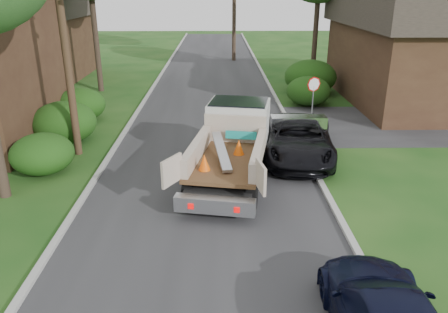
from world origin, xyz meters
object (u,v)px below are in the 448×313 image
black_pickup (299,139)px  flatbed_truck (234,138)px  house_left_far (34,37)px  house_right (428,49)px  utility_pole (63,27)px  stop_sign (313,91)px

black_pickup → flatbed_truck: bearing=-144.1°
black_pickup → house_left_far: bearing=143.1°
house_left_far → black_pickup: 24.68m
house_left_far → flatbed_truck: house_left_far is taller
house_right → black_pickup: 13.46m
utility_pole → house_left_far: size_ratio=1.32×
house_left_far → flatbed_truck: (14.53, -18.91, -1.71)m
house_left_far → house_right: house_right is taller
house_right → black_pickup: size_ratio=2.24×
utility_pole → house_left_far: (-8.02, 17.02, -2.12)m
stop_sign → flatbed_truck: (-4.17, -5.91, -0.44)m
stop_sign → house_right: (7.80, 5.00, 1.38)m
stop_sign → utility_pole: utility_pole is taller
utility_pole → stop_sign: bearing=20.6°
house_right → flatbed_truck: house_right is taller
stop_sign → house_left_far: house_left_far is taller
stop_sign → black_pickup: bearing=-107.8°
black_pickup → utility_pole: bearing=-174.4°
stop_sign → utility_pole: size_ratio=0.25×
utility_pole → flatbed_truck: (6.51, -1.90, -3.84)m
house_right → black_pickup: bearing=-134.2°
house_right → flatbed_truck: 16.30m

